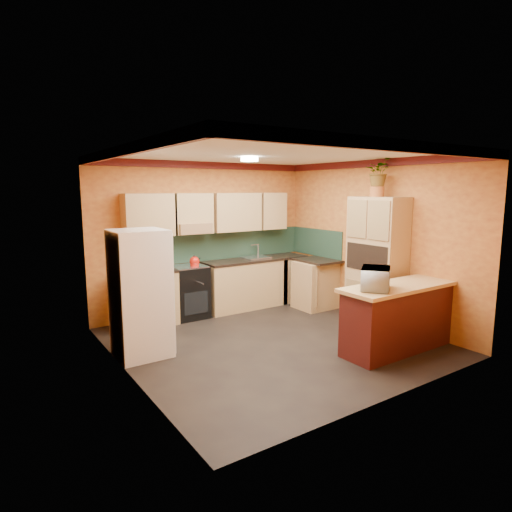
# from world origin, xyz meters

# --- Properties ---
(room_shell) EXTENTS (4.24, 4.24, 2.72)m
(room_shell) POSITION_xyz_m (0.02, 0.28, 2.09)
(room_shell) COLOR black
(room_shell) RESTS_ON ground
(base_cabinets_back) EXTENTS (3.65, 0.60, 0.88)m
(base_cabinets_back) POSITION_xyz_m (0.14, 1.80, 0.44)
(base_cabinets_back) COLOR tan
(base_cabinets_back) RESTS_ON ground
(countertop_back) EXTENTS (3.65, 0.62, 0.04)m
(countertop_back) POSITION_xyz_m (0.14, 1.80, 0.90)
(countertop_back) COLOR black
(countertop_back) RESTS_ON base_cabinets_back
(stove) EXTENTS (0.58, 0.58, 0.91)m
(stove) POSITION_xyz_m (-0.49, 1.80, 0.46)
(stove) COLOR black
(stove) RESTS_ON ground
(kettle) EXTENTS (0.22, 0.22, 0.18)m
(kettle) POSITION_xyz_m (-0.39, 1.75, 1.00)
(kettle) COLOR #B4160C
(kettle) RESTS_ON stove
(sink) EXTENTS (0.48, 0.40, 0.03)m
(sink) POSITION_xyz_m (0.91, 1.80, 0.94)
(sink) COLOR silver
(sink) RESTS_ON countertop_back
(base_cabinets_right) EXTENTS (0.60, 0.80, 0.88)m
(base_cabinets_right) POSITION_xyz_m (1.80, 1.03, 0.44)
(base_cabinets_right) COLOR tan
(base_cabinets_right) RESTS_ON ground
(countertop_right) EXTENTS (0.62, 0.80, 0.04)m
(countertop_right) POSITION_xyz_m (1.80, 1.03, 0.90)
(countertop_right) COLOR black
(countertop_right) RESTS_ON base_cabinets_right
(fridge) EXTENTS (0.68, 0.66, 1.70)m
(fridge) POSITION_xyz_m (-1.75, 0.57, 0.85)
(fridge) COLOR white
(fridge) RESTS_ON ground
(pantry) EXTENTS (0.48, 0.90, 2.10)m
(pantry) POSITION_xyz_m (1.85, -0.31, 1.05)
(pantry) COLOR tan
(pantry) RESTS_ON ground
(fern_pot) EXTENTS (0.22, 0.22, 0.16)m
(fern_pot) POSITION_xyz_m (1.85, -0.26, 2.18)
(fern_pot) COLOR #AE5B2A
(fern_pot) RESTS_ON pantry
(fern) EXTENTS (0.52, 0.48, 0.46)m
(fern) POSITION_xyz_m (1.85, -0.26, 2.49)
(fern) COLOR tan
(fern) RESTS_ON fern_pot
(breakfast_bar) EXTENTS (1.80, 0.55, 0.88)m
(breakfast_bar) POSITION_xyz_m (1.30, -1.22, 0.44)
(breakfast_bar) COLOR #451710
(breakfast_bar) RESTS_ON ground
(bar_top) EXTENTS (1.90, 0.65, 0.05)m
(bar_top) POSITION_xyz_m (1.30, -1.22, 0.91)
(bar_top) COLOR tan
(bar_top) RESTS_ON breakfast_bar
(microwave) EXTENTS (0.62, 0.60, 0.29)m
(microwave) POSITION_xyz_m (0.76, -1.22, 1.07)
(microwave) COLOR white
(microwave) RESTS_ON bar_top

